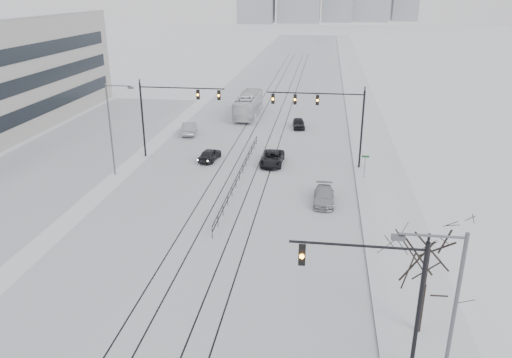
% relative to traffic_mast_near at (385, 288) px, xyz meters
% --- Properties ---
extents(road, '(22.00, 260.00, 0.02)m').
position_rel_traffic_mast_near_xyz_m(road, '(-10.79, 54.00, -4.55)').
color(road, silver).
rests_on(road, ground).
extents(sidewalk_east, '(5.00, 260.00, 0.16)m').
position_rel_traffic_mast_near_xyz_m(sidewalk_east, '(2.71, 54.00, -4.48)').
color(sidewalk_east, silver).
rests_on(sidewalk_east, ground).
extents(curb, '(0.10, 260.00, 0.12)m').
position_rel_traffic_mast_near_xyz_m(curb, '(0.26, 54.00, -4.50)').
color(curb, gray).
rests_on(curb, ground).
extents(parking_strip, '(14.00, 60.00, 0.03)m').
position_rel_traffic_mast_near_xyz_m(parking_strip, '(-30.79, 29.00, -4.55)').
color(parking_strip, silver).
rests_on(parking_strip, ground).
extents(tram_rails, '(5.30, 180.00, 0.01)m').
position_rel_traffic_mast_near_xyz_m(tram_rails, '(-10.79, 34.00, -4.54)').
color(tram_rails, black).
rests_on(tram_rails, ground).
extents(traffic_mast_near, '(6.10, 0.37, 7.00)m').
position_rel_traffic_mast_near_xyz_m(traffic_mast_near, '(0.00, 0.00, 0.00)').
color(traffic_mast_near, black).
rests_on(traffic_mast_near, ground).
extents(traffic_mast_ne, '(9.60, 0.37, 8.00)m').
position_rel_traffic_mast_near_xyz_m(traffic_mast_ne, '(-2.64, 29.00, 1.20)').
color(traffic_mast_ne, black).
rests_on(traffic_mast_ne, ground).
extents(traffic_mast_nw, '(9.10, 0.37, 8.00)m').
position_rel_traffic_mast_near_xyz_m(traffic_mast_nw, '(-19.31, 30.00, 1.01)').
color(traffic_mast_nw, black).
rests_on(traffic_mast_nw, ground).
extents(street_light_east, '(2.73, 0.25, 9.00)m').
position_rel_traffic_mast_near_xyz_m(street_light_east, '(1.91, -3.00, 0.65)').
color(street_light_east, '#595B60').
rests_on(street_light_east, ground).
extents(street_light_west, '(2.73, 0.25, 9.00)m').
position_rel_traffic_mast_near_xyz_m(street_light_west, '(-22.99, 24.00, 0.65)').
color(street_light_west, '#595B60').
rests_on(street_light_west, ground).
extents(bare_tree, '(4.40, 4.40, 6.10)m').
position_rel_traffic_mast_near_xyz_m(bare_tree, '(2.41, 3.00, -0.07)').
color(bare_tree, black).
rests_on(bare_tree, ground).
extents(median_fence, '(0.06, 24.00, 1.00)m').
position_rel_traffic_mast_near_xyz_m(median_fence, '(-10.79, 24.00, -4.04)').
color(median_fence, black).
rests_on(median_fence, ground).
extents(street_sign, '(0.70, 0.06, 2.40)m').
position_rel_traffic_mast_near_xyz_m(street_sign, '(1.01, 26.00, -2.96)').
color(street_sign, '#595B60').
rests_on(street_sign, ground).
extents(sedan_sb_inner, '(2.06, 4.06, 1.32)m').
position_rel_traffic_mast_near_xyz_m(sedan_sb_inner, '(-14.92, 29.42, -3.90)').
color(sedan_sb_inner, black).
rests_on(sedan_sb_inner, ground).
extents(sedan_sb_outer, '(2.37, 4.84, 1.53)m').
position_rel_traffic_mast_near_xyz_m(sedan_sb_outer, '(-19.79, 39.23, -3.80)').
color(sedan_sb_outer, '#95989C').
rests_on(sedan_sb_outer, ground).
extents(sedan_nb_front, '(2.31, 4.86, 1.34)m').
position_rel_traffic_mast_near_xyz_m(sedan_nb_front, '(-8.21, 29.11, -3.89)').
color(sedan_nb_front, black).
rests_on(sedan_nb_front, ground).
extents(sedan_nb_right, '(1.74, 4.26, 1.23)m').
position_rel_traffic_mast_near_xyz_m(sedan_nb_right, '(-2.76, 19.67, -3.94)').
color(sedan_nb_right, '#9EA0A5').
rests_on(sedan_nb_right, ground).
extents(sedan_nb_far, '(1.90, 3.87, 1.27)m').
position_rel_traffic_mast_near_xyz_m(sedan_nb_far, '(-6.29, 43.99, -3.93)').
color(sedan_nb_far, black).
rests_on(sedan_nb_far, ground).
extents(box_truck, '(2.79, 11.34, 3.15)m').
position_rel_traffic_mast_near_xyz_m(box_truck, '(-13.87, 49.81, -2.99)').
color(box_truck, white).
rests_on(box_truck, ground).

